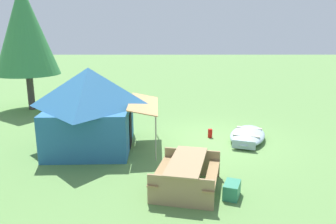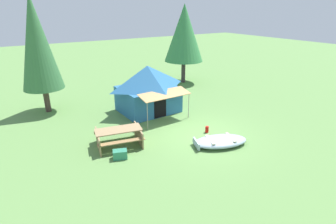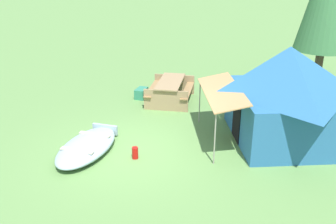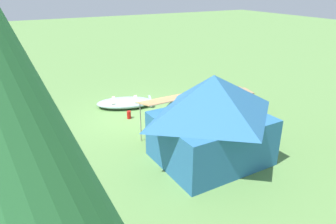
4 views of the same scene
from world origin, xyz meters
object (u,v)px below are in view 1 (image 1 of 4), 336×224
at_px(fuel_can, 210,133).
at_px(pine_tree_back_left, 25,29).
at_px(canvas_cabin_tent, 90,107).
at_px(picnic_table, 187,171).
at_px(cooler_box, 232,190).
at_px(beached_rowboat, 247,135).

relative_size(fuel_can, pine_tree_back_left, 0.05).
bearing_deg(canvas_cabin_tent, pine_tree_back_left, 37.27).
height_order(canvas_cabin_tent, picnic_table, canvas_cabin_tent).
bearing_deg(picnic_table, cooler_box, -111.06).
height_order(beached_rowboat, canvas_cabin_tent, canvas_cabin_tent).
height_order(beached_rowboat, picnic_table, picnic_table).
height_order(cooler_box, fuel_can, cooler_box).
bearing_deg(pine_tree_back_left, canvas_cabin_tent, -142.73).
relative_size(canvas_cabin_tent, pine_tree_back_left, 0.62).
xyz_separation_m(canvas_cabin_tent, pine_tree_back_left, (5.46, 4.16, 2.45)).
relative_size(beached_rowboat, canvas_cabin_tent, 0.72).
bearing_deg(fuel_can, canvas_cabin_tent, 103.74).
xyz_separation_m(picnic_table, fuel_can, (4.09, -1.09, -0.34)).
bearing_deg(fuel_can, beached_rowboat, -104.99).
bearing_deg(beached_rowboat, picnic_table, 147.61).
bearing_deg(fuel_can, picnic_table, 165.12).
relative_size(canvas_cabin_tent, picnic_table, 1.65).
bearing_deg(picnic_table, fuel_can, -14.88).
bearing_deg(beached_rowboat, fuel_can, 75.01).
bearing_deg(cooler_box, picnic_table, 68.94).
relative_size(beached_rowboat, picnic_table, 1.19).
distance_m(cooler_box, fuel_can, 4.50).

